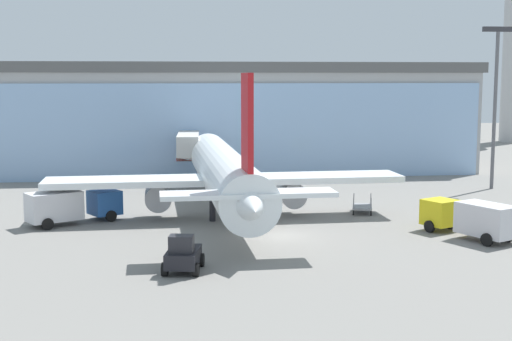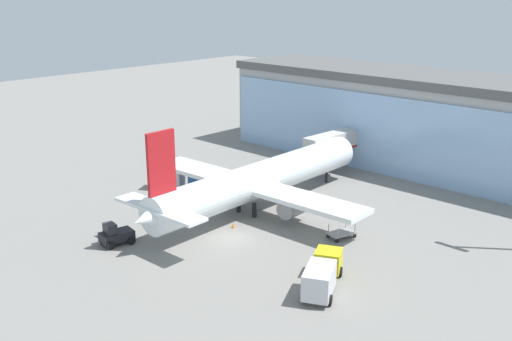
# 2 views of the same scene
# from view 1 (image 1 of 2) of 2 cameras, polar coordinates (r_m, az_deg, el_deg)

# --- Properties ---
(ground) EXTENTS (240.00, 240.00, 0.00)m
(ground) POSITION_cam_1_polar(r_m,az_deg,el_deg) (51.91, 2.02, -5.23)
(ground) COLOR gray
(terminal_building) EXTENTS (57.51, 14.55, 13.11)m
(terminal_building) POSITION_cam_1_polar(r_m,az_deg,el_deg) (87.05, -1.58, 4.29)
(terminal_building) COLOR #A3A3A3
(terminal_building) RESTS_ON ground
(jet_bridge) EXTENTS (2.80, 13.30, 5.52)m
(jet_bridge) POSITION_cam_1_polar(r_m,az_deg,el_deg) (77.57, -5.40, 2.08)
(jet_bridge) COLOR beige
(jet_bridge) RESTS_ON ground
(apron_light_mast) EXTENTS (3.20, 0.40, 16.43)m
(apron_light_mast) POSITION_cam_1_polar(r_m,az_deg,el_deg) (76.51, 18.62, 5.97)
(apron_light_mast) COLOR #59595E
(apron_light_mast) RESTS_ON ground
(airplane) EXTENTS (28.93, 35.40, 11.69)m
(airplane) POSITION_cam_1_polar(r_m,az_deg,el_deg) (58.64, -2.53, -0.25)
(airplane) COLOR white
(airplane) RESTS_ON ground
(catering_truck) EXTENTS (7.41, 5.60, 2.65)m
(catering_truck) POSITION_cam_1_polar(r_m,az_deg,el_deg) (57.58, -14.58, -2.72)
(catering_truck) COLOR #2659A5
(catering_truck) RESTS_ON ground
(fuel_truck) EXTENTS (5.24, 7.51, 2.65)m
(fuel_truck) POSITION_cam_1_polar(r_m,az_deg,el_deg) (53.18, 16.81, -3.63)
(fuel_truck) COLOR yellow
(fuel_truck) RESTS_ON ground
(baggage_cart) EXTENTS (2.27, 3.12, 1.50)m
(baggage_cart) POSITION_cam_1_polar(r_m,az_deg,el_deg) (61.02, 8.49, -2.91)
(baggage_cart) COLOR gray
(baggage_cart) RESTS_ON ground
(pushback_tug) EXTENTS (2.65, 3.47, 2.30)m
(pushback_tug) POSITION_cam_1_polar(r_m,az_deg,el_deg) (42.55, -5.86, -6.78)
(pushback_tug) COLOR black
(pushback_tug) RESTS_ON ground
(safety_cone_nose) EXTENTS (0.36, 0.36, 0.55)m
(safety_cone_nose) POSITION_cam_1_polar(r_m,az_deg,el_deg) (53.70, -0.15, -4.50)
(safety_cone_nose) COLOR orange
(safety_cone_nose) RESTS_ON ground
(safety_cone_wingtip) EXTENTS (0.36, 0.36, 0.55)m
(safety_cone_wingtip) POSITION_cam_1_polar(r_m,az_deg,el_deg) (60.66, -16.53, -3.42)
(safety_cone_wingtip) COLOR orange
(safety_cone_wingtip) RESTS_ON ground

